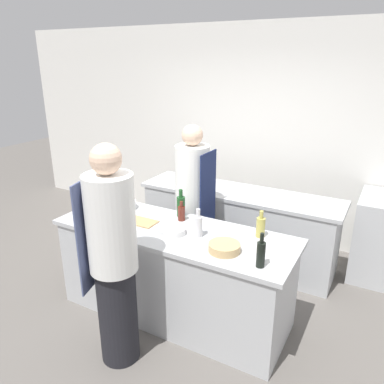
# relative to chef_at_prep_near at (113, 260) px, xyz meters

# --- Properties ---
(ground_plane) EXTENTS (16.00, 16.00, 0.00)m
(ground_plane) POSITION_rel_chef_at_prep_near_xyz_m (0.10, 0.71, -0.91)
(ground_plane) COLOR #605B56
(wall_back) EXTENTS (8.00, 0.06, 2.80)m
(wall_back) POSITION_rel_chef_at_prep_near_xyz_m (0.10, 2.84, 0.49)
(wall_back) COLOR silver
(wall_back) RESTS_ON ground_plane
(prep_counter) EXTENTS (2.24, 0.78, 0.90)m
(prep_counter) POSITION_rel_chef_at_prep_near_xyz_m (0.10, 0.71, -0.46)
(prep_counter) COLOR #B7BABC
(prep_counter) RESTS_ON ground_plane
(pass_counter) EXTENTS (2.37, 0.62, 0.90)m
(pass_counter) POSITION_rel_chef_at_prep_near_xyz_m (0.24, 1.95, -0.46)
(pass_counter) COLOR #B7BABC
(pass_counter) RESTS_ON ground_plane
(chef_at_prep_near) EXTENTS (0.42, 0.40, 1.82)m
(chef_at_prep_near) POSITION_rel_chef_at_prep_near_xyz_m (0.00, 0.00, 0.00)
(chef_at_prep_near) COLOR black
(chef_at_prep_near) RESTS_ON ground_plane
(chef_at_stove) EXTENTS (0.37, 0.36, 1.74)m
(chef_at_stove) POSITION_rel_chef_at_prep_near_xyz_m (-0.06, 1.35, -0.04)
(chef_at_stove) COLOR black
(chef_at_stove) RESTS_ON ground_plane
(bottle_olive_oil) EXTENTS (0.08, 0.08, 0.25)m
(bottle_olive_oil) POSITION_rel_chef_at_prep_near_xyz_m (0.36, 0.70, 0.08)
(bottle_olive_oil) COLOR silver
(bottle_olive_oil) RESTS_ON prep_counter
(bottle_vinegar) EXTENTS (0.07, 0.07, 0.27)m
(bottle_vinegar) POSITION_rel_chef_at_prep_near_xyz_m (1.00, 0.47, 0.09)
(bottle_vinegar) COLOR black
(bottle_vinegar) RESTS_ON prep_counter
(bottle_wine) EXTENTS (0.08, 0.08, 0.24)m
(bottle_wine) POSITION_rel_chef_at_prep_near_xyz_m (0.84, 0.95, 0.08)
(bottle_wine) COLOR #B2A84C
(bottle_wine) RESTS_ON prep_counter
(bottle_cooking_oil) EXTENTS (0.07, 0.07, 0.19)m
(bottle_cooking_oil) POSITION_rel_chef_at_prep_near_xyz_m (0.06, 0.92, 0.06)
(bottle_cooking_oil) COLOR #5B2319
(bottle_cooking_oil) RESTS_ON prep_counter
(bottle_sauce) EXTENTS (0.08, 0.08, 0.27)m
(bottle_sauce) POSITION_rel_chef_at_prep_near_xyz_m (0.00, 1.01, 0.09)
(bottle_sauce) COLOR #19471E
(bottle_sauce) RESTS_ON prep_counter
(bowl_mixing_large) EXTENTS (0.26, 0.26, 0.07)m
(bowl_mixing_large) POSITION_rel_chef_at_prep_near_xyz_m (0.67, 0.56, 0.02)
(bowl_mixing_large) COLOR tan
(bowl_mixing_large) RESTS_ON prep_counter
(bowl_prep_small) EXTENTS (0.25, 0.25, 0.06)m
(bowl_prep_small) POSITION_rel_chef_at_prep_near_xyz_m (0.13, 0.63, 0.01)
(bowl_prep_small) COLOR white
(bowl_prep_small) RESTS_ON prep_counter
(bowl_ceramic_blue) EXTENTS (0.16, 0.16, 0.08)m
(bowl_ceramic_blue) POSITION_rel_chef_at_prep_near_xyz_m (-0.73, 0.64, 0.02)
(bowl_ceramic_blue) COLOR tan
(bowl_ceramic_blue) RESTS_ON prep_counter
(bowl_wooden_salad) EXTENTS (0.25, 0.25, 0.08)m
(bowl_wooden_salad) POSITION_rel_chef_at_prep_near_xyz_m (-0.61, 0.89, 0.02)
(bowl_wooden_salad) COLOR white
(bowl_wooden_salad) RESTS_ON prep_counter
(cutting_board) EXTENTS (0.30, 0.18, 0.01)m
(cutting_board) POSITION_rel_chef_at_prep_near_xyz_m (-0.25, 0.69, -0.01)
(cutting_board) COLOR tan
(cutting_board) RESTS_ON prep_counter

